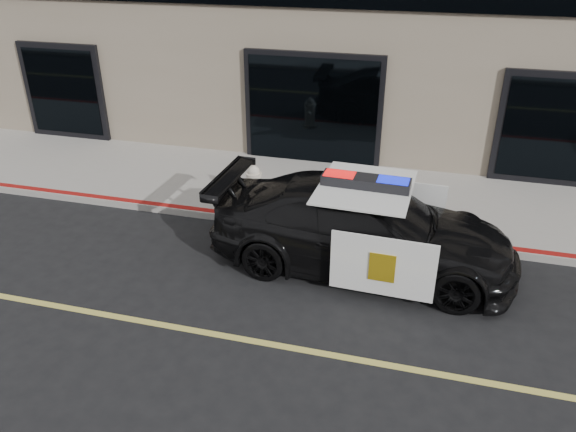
# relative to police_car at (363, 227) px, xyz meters

# --- Properties ---
(ground) EXTENTS (120.00, 120.00, 0.00)m
(ground) POSITION_rel_police_car_xyz_m (-0.92, -2.51, -0.79)
(ground) COLOR black
(ground) RESTS_ON ground
(sidewalk_n) EXTENTS (60.00, 3.50, 0.15)m
(sidewalk_n) POSITION_rel_police_car_xyz_m (-0.92, 2.74, -0.72)
(sidewalk_n) COLOR gray
(sidewalk_n) RESTS_ON ground
(police_car) EXTENTS (2.70, 5.56, 1.76)m
(police_car) POSITION_rel_police_car_xyz_m (0.00, 0.00, 0.00)
(police_car) COLOR black
(police_car) RESTS_ON ground
(fire_hydrant) EXTENTS (0.40, 0.56, 0.89)m
(fire_hydrant) POSITION_rel_police_car_xyz_m (-2.57, 1.67, -0.22)
(fire_hydrant) COLOR beige
(fire_hydrant) RESTS_ON sidewalk_n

